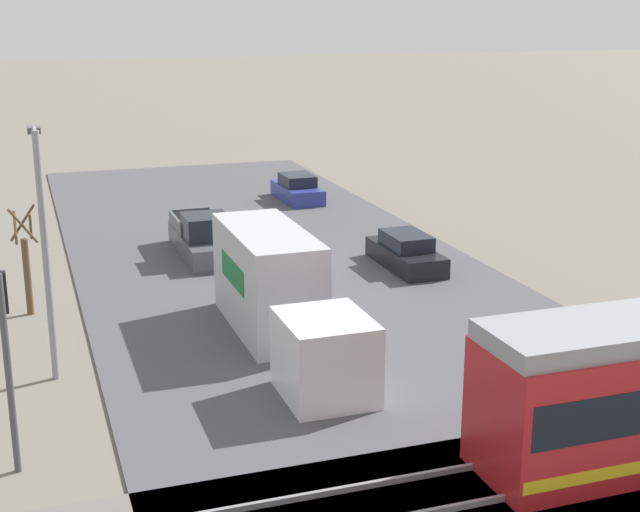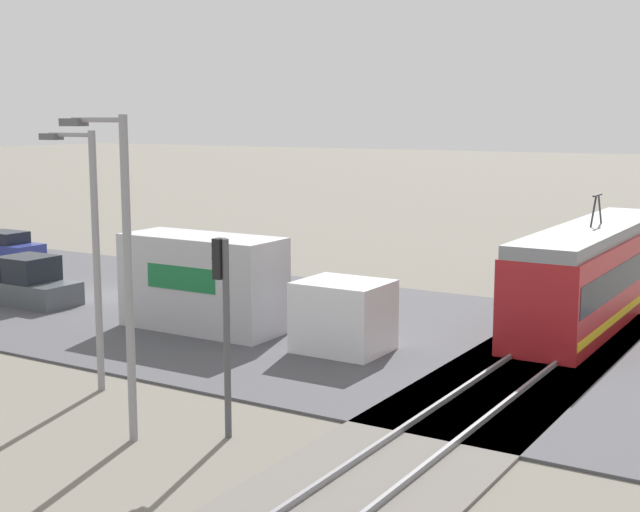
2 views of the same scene
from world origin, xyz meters
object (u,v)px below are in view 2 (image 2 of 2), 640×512
object	(u,v)px
pickup_truck	(17,284)
traffic_light_pole	(224,309)
street_lamp_near_crossing	(121,255)
sedan_car_0	(216,270)
street_lamp_mid_block	(90,240)
sedan_car_1	(5,247)
box_truck	(234,290)
light_rail_tram	(594,274)

from	to	relation	value
pickup_truck	traffic_light_pole	distance (m)	18.45
traffic_light_pole	street_lamp_near_crossing	xyz separation A→B (m)	(1.32, -1.92, 1.30)
sedan_car_0	street_lamp_near_crossing	size ratio (longest dim) A/B	0.59
street_lamp_mid_block	sedan_car_1	bearing A→B (deg)	-123.86
box_truck	street_lamp_mid_block	world-z (taller)	street_lamp_mid_block
pickup_truck	sedan_car_1	size ratio (longest dim) A/B	1.35
traffic_light_pole	street_lamp_mid_block	world-z (taller)	street_lamp_mid_block
box_truck	sedan_car_1	size ratio (longest dim) A/B	2.34
light_rail_tram	pickup_truck	xyz separation A→B (m)	(8.95, -20.81, -0.98)
box_truck	street_lamp_mid_block	bearing A→B (deg)	2.73
pickup_truck	street_lamp_mid_block	bearing A→B (deg)	59.06
pickup_truck	street_lamp_mid_block	world-z (taller)	street_lamp_mid_block
sedan_car_0	street_lamp_near_crossing	xyz separation A→B (m)	(16.62, 10.29, 3.75)
light_rail_tram	sedan_car_1	xyz separation A→B (m)	(1.72, -30.40, -1.12)
pickup_truck	sedan_car_0	distance (m)	8.67
street_lamp_near_crossing	street_lamp_mid_block	xyz separation A→B (m)	(-2.43, -3.49, -0.21)
box_truck	street_lamp_near_crossing	bearing A→B (deg)	22.20
pickup_truck	street_lamp_mid_block	size ratio (longest dim) A/B	0.81
sedan_car_0	street_lamp_near_crossing	world-z (taller)	street_lamp_near_crossing
box_truck	street_lamp_near_crossing	size ratio (longest dim) A/B	1.33
light_rail_tram	sedan_car_0	bearing A→B (deg)	-84.96
street_lamp_near_crossing	street_lamp_mid_block	world-z (taller)	street_lamp_near_crossing
sedan_car_1	traffic_light_pole	xyz separation A→B (m)	(15.03, 26.15, 2.44)
sedan_car_0	sedan_car_1	world-z (taller)	sedan_car_1
pickup_truck	sedan_car_1	xyz separation A→B (m)	(-7.23, -9.59, -0.14)
light_rail_tram	pickup_truck	distance (m)	22.68
sedan_car_1	street_lamp_near_crossing	bearing A→B (deg)	55.99
sedan_car_0	street_lamp_mid_block	bearing A→B (deg)	-154.37
box_truck	pickup_truck	distance (m)	10.86
sedan_car_1	box_truck	bearing A→B (deg)	71.08
pickup_truck	traffic_light_pole	size ratio (longest dim) A/B	1.22
pickup_truck	traffic_light_pole	xyz separation A→B (m)	(7.80, 16.56, 2.31)
light_rail_tram	sedan_car_1	size ratio (longest dim) A/B	3.18
street_lamp_near_crossing	street_lamp_mid_block	distance (m)	4.25
light_rail_tram	traffic_light_pole	distance (m)	17.33
sedan_car_0	pickup_truck	bearing A→B (deg)	149.89
box_truck	street_lamp_mid_block	distance (m)	7.39
pickup_truck	street_lamp_mid_block	xyz separation A→B (m)	(6.69, 11.16, 3.39)
traffic_light_pole	street_lamp_near_crossing	bearing A→B (deg)	-55.63
pickup_truck	box_truck	bearing A→B (deg)	91.24
street_lamp_mid_block	traffic_light_pole	bearing A→B (deg)	78.36
street_lamp_near_crossing	light_rail_tram	bearing A→B (deg)	161.15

